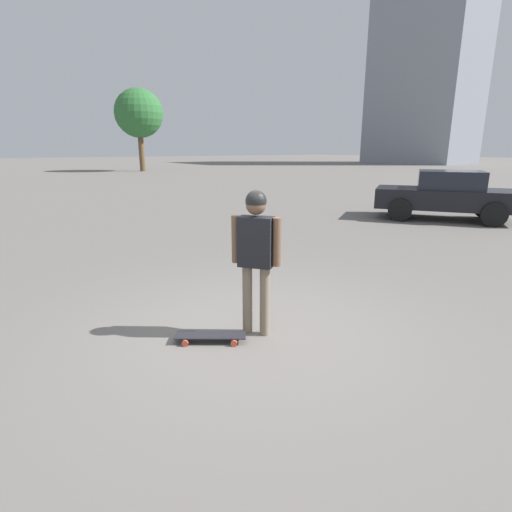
% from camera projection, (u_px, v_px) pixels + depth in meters
% --- Properties ---
extents(ground_plane, '(220.00, 220.00, 0.00)m').
position_uv_depth(ground_plane, '(256.00, 333.00, 4.78)').
color(ground_plane, slate).
extents(person, '(0.39, 0.49, 1.70)m').
position_uv_depth(person, '(256.00, 246.00, 4.50)').
color(person, '#7A6B56').
rests_on(person, ground_plane).
extents(skateboard, '(0.77, 0.64, 0.08)m').
position_uv_depth(skateboard, '(211.00, 336.00, 4.55)').
color(skateboard, '#232328').
rests_on(skateboard, ground_plane).
extents(car_parked_near, '(3.65, 4.32, 1.49)m').
position_uv_depth(car_parked_near, '(446.00, 195.00, 12.28)').
color(car_parked_near, black).
rests_on(car_parked_near, ground_plane).
extents(building_block_distant, '(8.68, 14.58, 27.02)m').
position_uv_depth(building_block_distant, '(426.00, 67.00, 57.34)').
color(building_block_distant, gray).
rests_on(building_block_distant, ground_plane).
extents(tree_distant, '(4.56, 4.56, 7.71)m').
position_uv_depth(tree_distant, '(139.00, 114.00, 38.06)').
color(tree_distant, brown).
rests_on(tree_distant, ground_plane).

